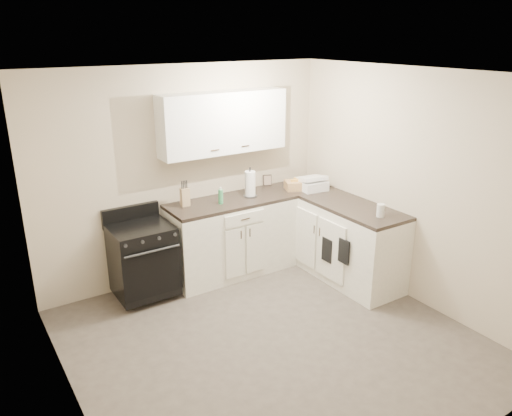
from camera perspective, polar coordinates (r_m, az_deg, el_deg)
floor at (r=4.99m, az=1.92°, el=-14.95°), size 3.60×3.60×0.00m
ceiling at (r=4.13m, az=2.33°, el=15.00°), size 3.60×3.60×0.00m
wall_back at (r=5.90m, az=-7.97°, el=3.83°), size 3.60×0.00×3.60m
wall_right at (r=5.59m, az=17.44°, el=2.22°), size 0.00×3.60×3.60m
wall_left at (r=3.76m, az=-21.19°, el=-6.65°), size 0.00×3.60×3.60m
wall_front at (r=3.25m, az=20.94°, el=-10.88°), size 3.60×0.00×3.60m
base_cabinets_back at (r=6.09m, az=-2.79°, el=-3.45°), size 1.55×0.60×0.90m
base_cabinets_right at (r=6.20m, az=8.92°, el=-3.28°), size 0.60×1.90×0.90m
countertop_back at (r=5.93m, az=-2.87°, el=0.74°), size 1.55×0.60×0.04m
countertop_right at (r=6.03m, az=9.15°, el=0.85°), size 0.60×1.90×0.04m
upper_cabinets at (r=5.83m, az=-3.77°, el=9.74°), size 1.55×0.30×0.70m
stove at (r=5.64m, az=-12.75°, el=-5.81°), size 0.65×0.55×0.78m
knife_block at (r=5.74m, az=-8.13°, el=1.25°), size 0.10×0.09×0.21m
paper_towel at (r=6.01m, az=-0.68°, el=2.77°), size 0.15×0.15×0.31m
soap_bottle at (r=5.78m, az=-4.06°, el=1.30°), size 0.07×0.07×0.17m
picture_frame at (r=6.46m, az=1.30°, el=3.20°), size 0.12×0.07×0.14m
wicker_basket at (r=6.33m, az=4.86°, el=2.64°), size 0.39×0.33×0.11m
countertop_grill at (r=6.33m, az=6.43°, el=2.62°), size 0.35×0.33×0.12m
glass_jar at (r=5.52m, az=14.05°, el=-0.27°), size 0.09×0.09×0.14m
oven_mitt_near at (r=5.61m, az=10.01°, el=-4.91°), size 0.02×0.16×0.28m
oven_mitt_far at (r=5.83m, az=8.13°, el=-4.78°), size 0.02×0.16×0.28m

